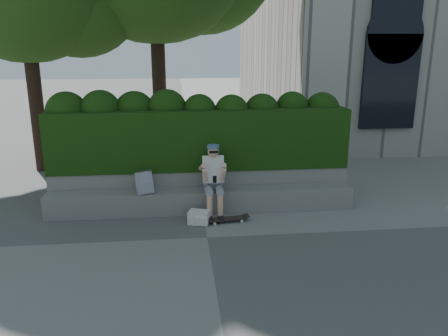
{
  "coord_description": "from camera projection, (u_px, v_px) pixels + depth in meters",
  "views": [
    {
      "loc": [
        -0.45,
        -6.88,
        3.14
      ],
      "look_at": [
        0.4,
        1.0,
        0.95
      ],
      "focal_mm": 35.0,
      "sensor_mm": 36.0,
      "label": 1
    }
  ],
  "objects": [
    {
      "name": "bench_ledge",
      "position": [
        203.0,
        201.0,
        8.61
      ],
      "size": [
        6.0,
        0.45,
        0.45
      ],
      "primitive_type": "cube",
      "color": "gray",
      "rests_on": "ground"
    },
    {
      "name": "backpack_plaid",
      "position": [
        144.0,
        183.0,
        8.28
      ],
      "size": [
        0.33,
        0.28,
        0.42
      ],
      "primitive_type": "cube",
      "rotation": [
        0.0,
        0.0,
        0.52
      ],
      "color": "#B8B8BD",
      "rests_on": "bench_ledge"
    },
    {
      "name": "ground",
      "position": [
        207.0,
        237.0,
        7.47
      ],
      "size": [
        80.0,
        80.0,
        0.0
      ],
      "primitive_type": "plane",
      "color": "slate",
      "rests_on": "ground"
    },
    {
      "name": "person",
      "position": [
        213.0,
        177.0,
        8.32
      ],
      "size": [
        0.4,
        0.76,
        1.38
      ],
      "color": "gray",
      "rests_on": "ground"
    },
    {
      "name": "hedge",
      "position": [
        200.0,
        138.0,
        8.98
      ],
      "size": [
        6.0,
        1.0,
        1.2
      ],
      "primitive_type": "cube",
      "color": "black",
      "rests_on": "planter_wall"
    },
    {
      "name": "planter_wall",
      "position": [
        201.0,
        186.0,
        9.03
      ],
      "size": [
        6.0,
        0.5,
        0.75
      ],
      "primitive_type": "cube",
      "color": "gray",
      "rests_on": "ground"
    },
    {
      "name": "backpack_ground",
      "position": [
        199.0,
        217.0,
        8.05
      ],
      "size": [
        0.43,
        0.36,
        0.24
      ],
      "primitive_type": "cube",
      "rotation": [
        0.0,
        0.0,
        -0.32
      ],
      "color": "silver",
      "rests_on": "ground"
    },
    {
      "name": "skateboard",
      "position": [
        227.0,
        219.0,
        8.12
      ],
      "size": [
        0.75,
        0.28,
        0.08
      ],
      "rotation": [
        0.0,
        0.0,
        0.13
      ],
      "color": "black",
      "rests_on": "ground"
    }
  ]
}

